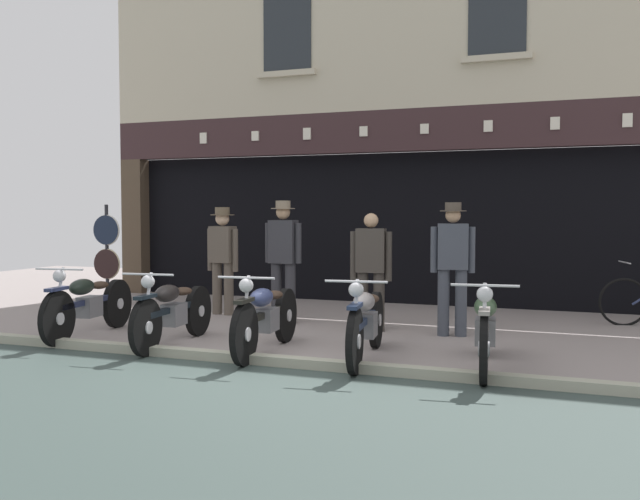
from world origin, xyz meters
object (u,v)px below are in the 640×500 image
at_px(motorcycle_center_left, 173,310).
at_px(motorcycle_center_right, 366,320).
at_px(salesman_left, 223,255).
at_px(salesman_right, 371,267).
at_px(advert_board_near, 545,198).
at_px(motorcycle_right, 485,327).
at_px(tyre_sign_pole, 107,248).
at_px(assistant_far_right, 453,262).
at_px(motorcycle_left, 89,303).
at_px(motorcycle_center, 266,315).
at_px(shopkeeper_center, 283,255).

bearing_deg(motorcycle_center_left, motorcycle_center_right, 175.06).
relative_size(salesman_left, salesman_right, 1.06).
height_order(salesman_right, advert_board_near, advert_board_near).
height_order(motorcycle_right, advert_board_near, advert_board_near).
height_order(motorcycle_center_left, salesman_left, salesman_left).
height_order(motorcycle_center_right, tyre_sign_pole, tyre_sign_pole).
bearing_deg(assistant_far_right, motorcycle_left, 9.30).
distance_m(motorcycle_center, shopkeeper_center, 2.21).
bearing_deg(advert_board_near, motorcycle_center, -119.57).
xyz_separation_m(tyre_sign_pole, advert_board_near, (7.01, 2.00, 0.83)).
relative_size(salesman_left, advert_board_near, 1.59).
distance_m(motorcycle_center_left, motorcycle_right, 3.63).
bearing_deg(motorcycle_center_right, motorcycle_center_left, -7.25).
bearing_deg(salesman_left, shopkeeper_center, 167.31).
xyz_separation_m(motorcycle_left, assistant_far_right, (4.32, 1.68, 0.52)).
height_order(motorcycle_left, tyre_sign_pole, tyre_sign_pole).
bearing_deg(salesman_left, motorcycle_right, 158.33).
height_order(salesman_left, assistant_far_right, assistant_far_right).
xyz_separation_m(motorcycle_center_left, motorcycle_center_right, (2.38, 0.02, 0.01)).
bearing_deg(motorcycle_right, advert_board_near, -100.16).
relative_size(motorcycle_center, shopkeeper_center, 1.16).
height_order(shopkeeper_center, assistant_far_right, shopkeeper_center).
bearing_deg(assistant_far_right, advert_board_near, -119.94).
xyz_separation_m(motorcycle_right, shopkeeper_center, (-3.08, 1.96, 0.54)).
height_order(assistant_far_right, advert_board_near, advert_board_near).
height_order(motorcycle_right, shopkeeper_center, shopkeeper_center).
bearing_deg(salesman_left, advert_board_near, -145.76).
distance_m(motorcycle_center_right, salesman_right, 1.91).
bearing_deg(assistant_far_right, motorcycle_center_right, 59.42).
height_order(motorcycle_left, motorcycle_right, same).
bearing_deg(tyre_sign_pole, motorcycle_right, -22.11).
distance_m(motorcycle_center_left, salesman_left, 2.59).
bearing_deg(advert_board_near, shopkeeper_center, -140.89).
bearing_deg(motorcycle_center, motorcycle_left, -8.85).
xyz_separation_m(salesman_left, tyre_sign_pole, (-2.40, 0.31, 0.05)).
bearing_deg(motorcycle_right, motorcycle_center, -4.76).
distance_m(motorcycle_right, salesman_left, 4.95).
relative_size(salesman_right, tyre_sign_pole, 0.92).
bearing_deg(motorcycle_left, assistant_far_right, -166.48).
height_order(motorcycle_left, motorcycle_center, motorcycle_left).
xyz_separation_m(motorcycle_center_left, salesman_left, (-0.67, 2.45, 0.50)).
xyz_separation_m(motorcycle_left, motorcycle_center, (2.56, -0.16, -0.00)).
bearing_deg(assistant_far_right, motorcycle_right, 98.07).
bearing_deg(salesman_right, tyre_sign_pole, -17.17).
height_order(motorcycle_center_left, motorcycle_center_right, motorcycle_center_right).
distance_m(motorcycle_center_left, motorcycle_center_right, 2.38).
relative_size(motorcycle_center_left, motorcycle_center, 0.98).
height_order(motorcycle_right, assistant_far_right, assistant_far_right).
relative_size(motorcycle_center_right, motorcycle_right, 1.01).
relative_size(shopkeeper_center, assistant_far_right, 1.02).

